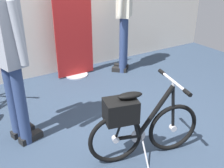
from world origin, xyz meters
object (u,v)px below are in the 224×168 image
object	(u,v)px
folding_bike_foreground	(138,124)
visitor_browsing	(124,4)
floor_banner_stand	(74,36)
visitor_near_wall	(8,48)

from	to	relation	value
folding_bike_foreground	visitor_browsing	size ratio (longest dim) A/B	0.58
floor_banner_stand	visitor_near_wall	world-z (taller)	visitor_near_wall
visitor_near_wall	folding_bike_foreground	bearing A→B (deg)	-45.22
floor_banner_stand	visitor_browsing	world-z (taller)	visitor_browsing
folding_bike_foreground	visitor_browsing	xyz separation A→B (m)	(1.10, 1.85, 0.70)
folding_bike_foreground	visitor_browsing	world-z (taller)	visitor_browsing
floor_banner_stand	folding_bike_foreground	bearing A→B (deg)	-99.42
floor_banner_stand	folding_bike_foreground	xyz separation A→B (m)	(-0.34, -2.06, -0.27)
floor_banner_stand	visitor_near_wall	bearing A→B (deg)	-134.13
folding_bike_foreground	visitor_near_wall	distance (m)	1.34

